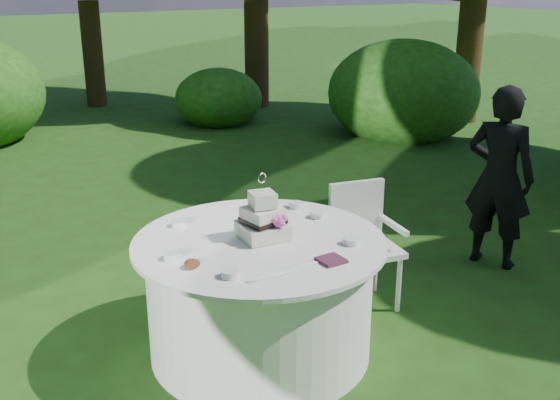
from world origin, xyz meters
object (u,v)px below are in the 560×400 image
at_px(napkins, 331,260).
at_px(cake, 263,221).
at_px(chair, 362,235).
at_px(table, 260,296).
at_px(guest, 499,177).

distance_m(napkins, cake, 0.54).
bearing_deg(napkins, cake, 105.15).
height_order(cake, chair, cake).
distance_m(napkins, table, 0.65).
relative_size(guest, chair, 1.68).
xyz_separation_m(table, cake, (0.04, 0.02, 0.50)).
height_order(guest, cake, guest).
xyz_separation_m(napkins, cake, (-0.14, 0.51, 0.10)).
relative_size(napkins, chair, 0.16).
bearing_deg(table, guest, 2.83).
height_order(guest, chair, guest).
distance_m(table, cake, 0.50).
bearing_deg(napkins, table, 109.61).
bearing_deg(napkins, guest, 15.72).
bearing_deg(guest, cake, 69.82).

